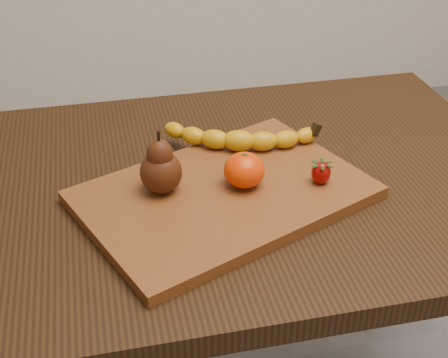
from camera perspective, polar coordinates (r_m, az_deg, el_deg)
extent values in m
cube|color=black|center=(1.10, 1.68, -0.57)|extent=(1.00, 0.70, 0.04)
cylinder|color=black|center=(1.56, -17.84, -8.24)|extent=(0.05, 0.05, 0.72)
cylinder|color=black|center=(1.69, 13.97, -3.97)|extent=(0.05, 0.05, 0.72)
cube|color=brown|center=(1.02, 0.00, -1.41)|extent=(0.53, 0.45, 0.02)
ellipsoid|color=#EA3702|center=(1.01, 1.86, 0.82)|extent=(0.08, 0.08, 0.06)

